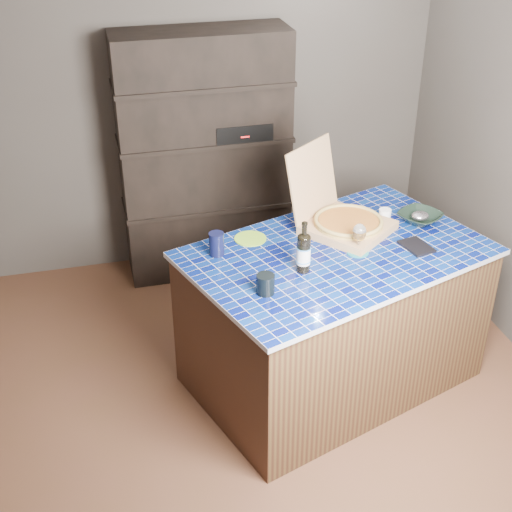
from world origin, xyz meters
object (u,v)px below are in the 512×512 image
object	(u,v)px
bowl	(420,217)
dvd_case	(417,246)
pizza_box	(344,220)
wine_glass	(359,233)
kitchen_island	(333,317)
mead_bottle	(304,252)

from	to	relation	value
bowl	dvd_case	bearing A→B (deg)	-118.52
pizza_box	dvd_case	world-z (taller)	pizza_box
pizza_box	wine_glass	bearing A→B (deg)	-131.54
kitchen_island	wine_glass	size ratio (longest dim) A/B	10.84
pizza_box	mead_bottle	xyz separation A→B (m)	(-0.37, -0.37, 0.05)
wine_glass	dvd_case	bearing A→B (deg)	-4.61
kitchen_island	bowl	size ratio (longest dim) A/B	7.77
wine_glass	bowl	bearing A→B (deg)	27.19
kitchen_island	mead_bottle	size ratio (longest dim) A/B	6.50
wine_glass	pizza_box	bearing A→B (deg)	86.23
kitchen_island	mead_bottle	world-z (taller)	mead_bottle
pizza_box	mead_bottle	world-z (taller)	pizza_box
kitchen_island	wine_glass	bearing A→B (deg)	-43.61
wine_glass	dvd_case	distance (m)	0.36
dvd_case	pizza_box	bearing A→B (deg)	125.50
mead_bottle	dvd_case	bearing A→B (deg)	6.22
kitchen_island	bowl	world-z (taller)	bowl
kitchen_island	dvd_case	xyz separation A→B (m)	(0.44, -0.07, 0.46)
kitchen_island	pizza_box	xyz separation A→B (m)	(0.12, 0.22, 0.52)
pizza_box	dvd_case	xyz separation A→B (m)	(0.32, -0.30, -0.06)
mead_bottle	bowl	xyz separation A→B (m)	(0.85, 0.36, -0.08)
pizza_box	bowl	world-z (taller)	pizza_box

